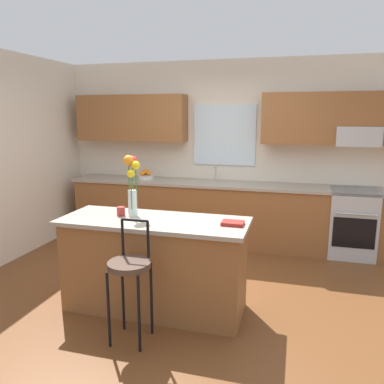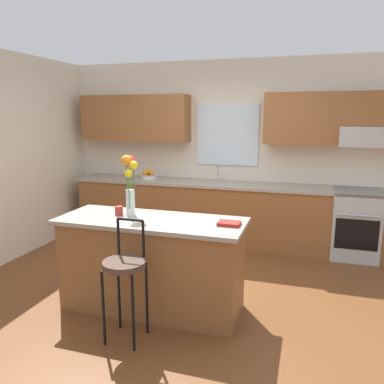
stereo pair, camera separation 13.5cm
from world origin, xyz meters
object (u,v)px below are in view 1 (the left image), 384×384
object	(u,v)px
kitchen_island	(155,264)
bar_stool_near	(130,270)
mug_ceramic	(121,211)
cookbook	(233,223)
fruit_bowl_oranges	(146,176)
oven_range	(351,223)
flower_vase	(132,179)

from	to	relation	value
kitchen_island	bar_stool_near	bearing A→B (deg)	-90.00
mug_ceramic	cookbook	world-z (taller)	mug_ceramic
kitchen_island	bar_stool_near	xyz separation A→B (m)	(-0.00, -0.56, 0.17)
cookbook	mug_ceramic	bearing A→B (deg)	178.99
bar_stool_near	fruit_bowl_oranges	distance (m)	2.88
kitchen_island	cookbook	xyz separation A→B (m)	(0.76, 0.02, 0.47)
bar_stool_near	cookbook	bearing A→B (deg)	37.39
kitchen_island	fruit_bowl_oranges	xyz separation A→B (m)	(-0.96, 2.14, 0.51)
oven_range	kitchen_island	bearing A→B (deg)	-134.23
bar_stool_near	cookbook	world-z (taller)	bar_stool_near
bar_stool_near	flower_vase	xyz separation A→B (m)	(-0.24, 0.63, 0.65)
kitchen_island	cookbook	distance (m)	0.89
oven_range	kitchen_island	size ratio (longest dim) A/B	0.51
kitchen_island	cookbook	world-z (taller)	cookbook
oven_range	mug_ceramic	world-z (taller)	mug_ceramic
kitchen_island	fruit_bowl_oranges	distance (m)	2.40
fruit_bowl_oranges	oven_range	bearing A→B (deg)	-0.56
flower_vase	bar_stool_near	bearing A→B (deg)	-68.86
flower_vase	cookbook	world-z (taller)	flower_vase
oven_range	cookbook	size ratio (longest dim) A/B	4.60
kitchen_island	flower_vase	distance (m)	0.86
kitchen_island	mug_ceramic	distance (m)	0.62
kitchen_island	bar_stool_near	world-z (taller)	bar_stool_near
oven_range	fruit_bowl_oranges	world-z (taller)	fruit_bowl_oranges
fruit_bowl_oranges	kitchen_island	bearing A→B (deg)	-65.82
oven_range	kitchen_island	distance (m)	2.94
kitchen_island	flower_vase	size ratio (longest dim) A/B	3.02
kitchen_island	fruit_bowl_oranges	world-z (taller)	fruit_bowl_oranges
fruit_bowl_oranges	bar_stool_near	bearing A→B (deg)	-70.41
oven_range	bar_stool_near	size ratio (longest dim) A/B	0.88
flower_vase	fruit_bowl_oranges	size ratio (longest dim) A/B	2.50
bar_stool_near	flower_vase	world-z (taller)	flower_vase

